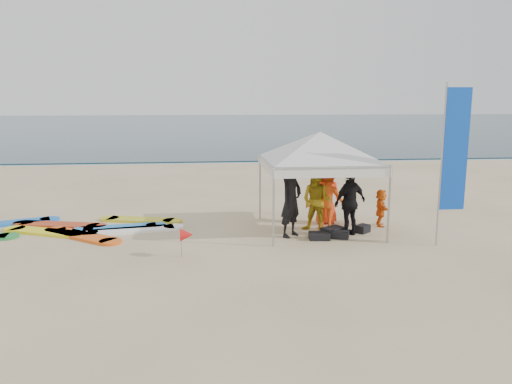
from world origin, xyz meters
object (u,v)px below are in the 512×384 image
object	(u,v)px
person_orange_b	(326,195)
marker_pennant	(187,235)
canopy_tent	(320,132)
person_black_b	(350,202)
surfboard_spread	(73,229)
feather_flag	(454,151)
person_black_a	(291,200)
person_yellow	(316,201)
person_seated	(381,208)
person_orange_a	(326,198)

from	to	relation	value
person_orange_b	marker_pennant	distance (m)	4.58
canopy_tent	person_black_b	bearing A→B (deg)	-43.23
person_black_b	surfboard_spread	world-z (taller)	person_black_b
feather_flag	surfboard_spread	world-z (taller)	feather_flag
person_orange_b	feather_flag	xyz separation A→B (m)	(2.36, -2.36, 1.41)
person_black_a	feather_flag	distance (m)	3.96
person_black_b	marker_pennant	distance (m)	4.27
person_black_a	canopy_tent	size ratio (longest dim) A/B	0.48
person_yellow	person_black_b	xyz separation A→B (m)	(0.75, -0.45, 0.04)
person_yellow	person_seated	bearing A→B (deg)	46.85
marker_pennant	person_orange_b	bearing A→B (deg)	35.00
person_seated	marker_pennant	xyz separation A→B (m)	(-5.16, -2.19, -0.01)
person_orange_b	marker_pennant	size ratio (longest dim) A/B	2.55
person_orange_a	feather_flag	bearing A→B (deg)	161.21
person_orange_b	surfboard_spread	world-z (taller)	person_orange_b
person_orange_a	person_black_b	distance (m)	0.84
person_yellow	marker_pennant	distance (m)	3.75
person_yellow	canopy_tent	xyz separation A→B (m)	(0.09, 0.17, 1.75)
person_yellow	person_black_b	bearing A→B (deg)	4.24
person_orange_a	person_seated	size ratio (longest dim) A/B	1.66
person_yellow	person_orange_a	distance (m)	0.43
surfboard_spread	person_black_b	bearing A→B (deg)	-10.22
canopy_tent	surfboard_spread	distance (m)	6.96
person_yellow	marker_pennant	size ratio (longest dim) A/B	2.56
person_black_b	surfboard_spread	size ratio (longest dim) A/B	0.29
person_seated	feather_flag	xyz separation A→B (m)	(0.95, -1.93, 1.71)
canopy_tent	marker_pennant	xyz separation A→B (m)	(-3.37, -1.97, -2.07)
marker_pennant	person_yellow	bearing A→B (deg)	28.77
person_yellow	person_orange_b	distance (m)	0.95
person_black_b	person_seated	distance (m)	1.45
surfboard_spread	person_orange_a	bearing A→B (deg)	-4.79
person_black_a	person_seated	bearing A→B (deg)	-27.66
person_black_b	surfboard_spread	xyz separation A→B (m)	(-7.11, 1.28, -0.82)
person_yellow	person_black_b	size ratio (longest dim) A/B	0.96
person_seated	surfboard_spread	xyz separation A→B (m)	(-8.24, 0.44, -0.47)
person_orange_b	surfboard_spread	xyz separation A→B (m)	(-6.82, 0.01, -0.78)
person_orange_b	canopy_tent	world-z (taller)	canopy_tent
person_black_b	feather_flag	distance (m)	2.71
person_orange_a	marker_pennant	distance (m)	4.18
person_yellow	person_orange_b	xyz separation A→B (m)	(0.47, 0.82, -0.00)
person_orange_a	person_orange_b	world-z (taller)	person_orange_a
person_seated	person_yellow	bearing A→B (deg)	116.21
person_black_a	canopy_tent	bearing A→B (deg)	-10.24
person_orange_a	marker_pennant	size ratio (longest dim) A/B	2.64
person_black_a	person_yellow	size ratio (longest dim) A/B	1.15
person_orange_a	feather_flag	xyz separation A→B (m)	(2.50, -1.81, 1.38)
person_yellow	person_black_b	world-z (taller)	person_black_b
person_orange_a	person_seated	xyz separation A→B (m)	(1.55, 0.12, -0.33)
person_black_a	canopy_tent	world-z (taller)	canopy_tent
person_yellow	surfboard_spread	xyz separation A→B (m)	(-6.36, 0.83, -0.78)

